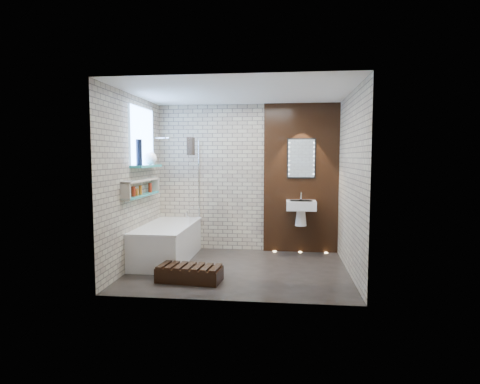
# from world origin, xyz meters

# --- Properties ---
(ground) EXTENTS (3.20, 3.20, 0.00)m
(ground) POSITION_xyz_m (0.00, 0.00, 0.00)
(ground) COLOR black
(ground) RESTS_ON ground
(room_shell) EXTENTS (3.24, 3.20, 2.60)m
(room_shell) POSITION_xyz_m (0.00, 0.00, 1.30)
(room_shell) COLOR gray
(room_shell) RESTS_ON ground
(walnut_panel) EXTENTS (1.30, 0.06, 2.60)m
(walnut_panel) POSITION_xyz_m (0.95, 1.27, 1.30)
(walnut_panel) COLOR black
(walnut_panel) RESTS_ON ground
(clerestory_window) EXTENTS (0.18, 1.00, 0.94)m
(clerestory_window) POSITION_xyz_m (-1.57, 0.35, 1.90)
(clerestory_window) COLOR #7FADE0
(clerestory_window) RESTS_ON room_shell
(display_niche) EXTENTS (0.14, 1.30, 0.26)m
(display_niche) POSITION_xyz_m (-1.53, 0.15, 1.20)
(display_niche) COLOR teal
(display_niche) RESTS_ON room_shell
(bathtub) EXTENTS (0.79, 1.74, 0.70)m
(bathtub) POSITION_xyz_m (-1.22, 0.45, 0.29)
(bathtub) COLOR white
(bathtub) RESTS_ON ground
(bath_screen) EXTENTS (0.01, 0.78, 1.40)m
(bath_screen) POSITION_xyz_m (-0.87, 0.89, 1.28)
(bath_screen) COLOR white
(bath_screen) RESTS_ON bathtub
(towel) EXTENTS (0.09, 0.22, 0.29)m
(towel) POSITION_xyz_m (-0.87, 0.67, 1.85)
(towel) COLOR black
(towel) RESTS_ON bath_screen
(shower_head) EXTENTS (0.18, 0.18, 0.02)m
(shower_head) POSITION_xyz_m (-1.30, 0.95, 2.00)
(shower_head) COLOR silver
(shower_head) RESTS_ON room_shell
(washbasin) EXTENTS (0.50, 0.36, 0.58)m
(washbasin) POSITION_xyz_m (0.95, 1.07, 0.79)
(washbasin) COLOR white
(washbasin) RESTS_ON walnut_panel
(led_mirror) EXTENTS (0.50, 0.02, 0.70)m
(led_mirror) POSITION_xyz_m (0.95, 1.23, 1.65)
(led_mirror) COLOR black
(led_mirror) RESTS_ON walnut_panel
(walnut_step) EXTENTS (0.89, 0.47, 0.19)m
(walnut_step) POSITION_xyz_m (-0.60, -0.63, 0.10)
(walnut_step) COLOR black
(walnut_step) RESTS_ON ground
(niche_bottles) EXTENTS (0.06, 0.79, 0.15)m
(niche_bottles) POSITION_xyz_m (-1.53, 0.10, 1.17)
(niche_bottles) COLOR maroon
(niche_bottles) RESTS_ON display_niche
(sill_vases) EXTENTS (0.21, 0.65, 0.39)m
(sill_vases) POSITION_xyz_m (-1.50, 0.36, 1.68)
(sill_vases) COLOR white
(sill_vases) RESTS_ON clerestory_window
(floor_uplights) EXTENTS (0.96, 0.06, 0.01)m
(floor_uplights) POSITION_xyz_m (0.95, 1.20, 0.01)
(floor_uplights) COLOR #FFD899
(floor_uplights) RESTS_ON ground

